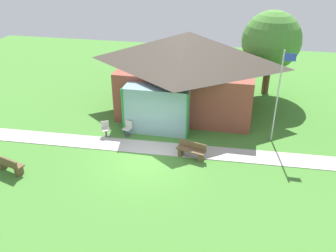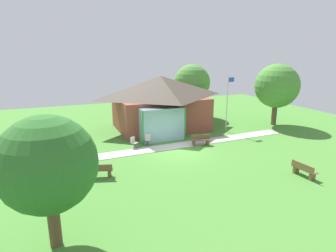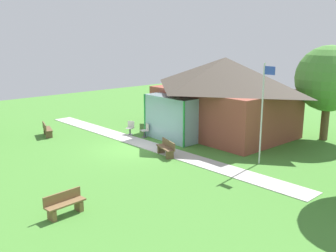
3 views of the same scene
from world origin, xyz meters
The scene contains 10 objects.
ground_plane centered at (0.00, 0.00, 0.00)m, with size 44.00×44.00×0.00m, color #478433.
pavilion centered at (1.00, 6.37, 2.59)m, with size 9.00×7.65×4.96m.
footpath centered at (0.00, 1.09, 0.01)m, with size 20.55×1.30×0.03m, color #BCB7B2.
flagpole centered at (6.28, 3.27, 2.80)m, with size 0.64×0.08×5.05m.
bench_front_right centered at (5.03, -6.76, 0.40)m, with size 0.56×1.53×0.84m.
bench_rear_near_path centered at (2.17, 0.59, 0.40)m, with size 1.56×0.83×0.84m.
bench_mid_left centered at (-6.06, -2.38, 0.40)m, with size 1.56×0.87×0.84m.
patio_chair_porch_left centered at (-1.65, 2.17, 0.42)m, with size 0.55×0.55×0.86m.
patio_chair_west centered at (-2.84, 1.87, 0.42)m, with size 0.60×0.60×0.86m.
tree_behind_pavilion_right centered at (6.12, 10.09, 3.77)m, with size 3.96×3.96×5.77m.
Camera 3 is at (17.20, -12.52, 6.36)m, focal length 41.54 mm.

